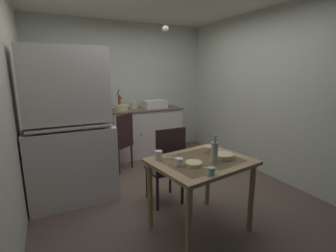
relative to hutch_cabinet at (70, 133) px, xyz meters
The scene contains 23 objects.
ground_plane 1.51m from the hutch_cabinet, 12.58° to the right, with size 4.86×4.86×0.00m, color brown.
wall_back 2.12m from the hutch_cabinet, 55.65° to the left, with size 3.54×0.10×2.58m, color beige.
wall_left 0.75m from the hutch_cabinet, 156.13° to the right, with size 0.10×3.96×2.58m, color beige.
wall_right 2.98m from the hutch_cabinet, ahead, with size 0.10×3.96×2.58m, color beige.
hutch_cabinet is the anchor object (origin of this frame).
counter_cabinet 2.06m from the hutch_cabinet, 42.05° to the left, with size 1.39×0.64×0.93m.
sink_basin 2.18m from the hutch_cabinet, 38.39° to the left, with size 0.44×0.34×0.15m.
hand_pump 1.73m from the hutch_cabinet, 54.26° to the left, with size 0.05×0.27×0.39m.
mixing_bowl_counter 1.66m from the hutch_cabinet, 51.84° to the left, with size 0.23×0.23×0.10m, color beige.
stoneware_crock 1.90m from the hutch_cabinet, 47.34° to the left, with size 0.14×0.14×0.14m, color beige.
dining_table 1.66m from the hutch_cabinet, 46.80° to the right, with size 1.06×0.90×0.77m.
chair_far_side 1.25m from the hutch_cabinet, 29.98° to the right, with size 0.40×0.40×1.00m.
chair_by_counter 1.17m from the hutch_cabinet, 42.26° to the left, with size 0.56×0.56×0.97m.
serving_bowl_wide 1.69m from the hutch_cabinet, 36.73° to the right, with size 0.11×0.11×0.06m, color tan.
soup_bowl_small 1.62m from the hutch_cabinet, 52.63° to the right, with size 0.17×0.17×0.03m, color beige.
sauce_dish 1.85m from the hutch_cabinet, 42.55° to the right, with size 0.20×0.20×0.05m, color beige.
teacup_cream 1.24m from the hutch_cabinet, 52.65° to the right, with size 0.08×0.08×0.09m, color white.
mug_tall 1.83m from the hutch_cabinet, 56.94° to the right, with size 0.07×0.07×0.07m, color #ADD1C1.
mug_dark 1.50m from the hutch_cabinet, 55.02° to the right, with size 0.08×0.08×0.07m, color white.
glass_bottle 1.77m from the hutch_cabinet, 47.25° to the right, with size 0.07×0.07×0.27m.
table_knife 1.34m from the hutch_cabinet, 48.66° to the right, with size 0.20×0.02×0.01m, color silver.
teaspoon_near_bowl 1.79m from the hutch_cabinet, 53.37° to the right, with size 0.16×0.02×0.01m, color beige.
pendant_bulb 1.78m from the hutch_cabinet, ahead, with size 0.08×0.08×0.08m, color #F9EFCC.
Camera 1 is at (-1.39, -2.89, 1.65)m, focal length 26.24 mm.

